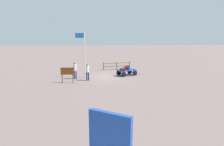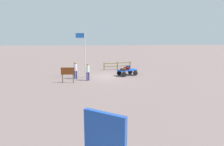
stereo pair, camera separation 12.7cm
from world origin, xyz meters
The scene contains 10 objects.
ground_plane centered at (0.00, 0.00, 0.00)m, with size 120.00×120.00×0.00m, color #74605D.
luggage_cart centered at (-2.10, -0.38, 0.48)m, with size 2.35×1.91×0.67m.
suitcase_maroon centered at (-1.59, 0.13, 0.79)m, with size 0.68×0.51×0.25m.
suitcase_navy centered at (-2.25, -0.85, 0.85)m, with size 0.51×0.32×0.36m.
suitcase_tan centered at (-2.03, -0.30, 0.82)m, with size 0.71×0.51×0.30m.
worker_lead centered at (2.15, 1.86, 1.00)m, with size 0.46×0.46×1.72m.
worker_trailing centered at (3.48, 1.02, 1.06)m, with size 0.41×0.41×1.78m.
flagpole centered at (2.58, 0.51, 2.83)m, with size 0.98×0.13×4.79m.
signboard centered at (4.01, 2.75, 1.02)m, with size 1.27×0.10×1.48m.
wooden_fence centered at (-1.34, -4.36, 0.57)m, with size 3.61×0.98×0.99m.
Camera 1 is at (1.03, 22.26, 4.69)m, focal length 33.15 mm.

